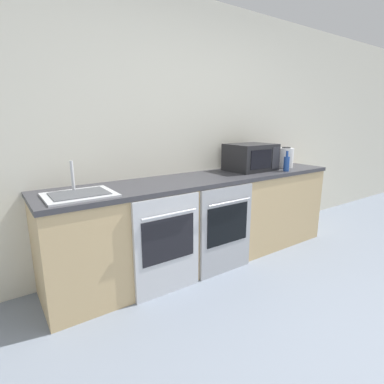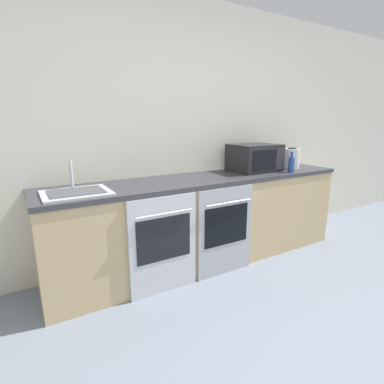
# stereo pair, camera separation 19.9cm
# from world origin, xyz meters

# --- Properties ---
(wall_back) EXTENTS (10.00, 0.06, 2.60)m
(wall_back) POSITION_xyz_m (0.00, 2.21, 1.30)
(wall_back) COLOR silver
(wall_back) RESTS_ON ground_plane
(counter_back) EXTENTS (3.12, 0.65, 0.88)m
(counter_back) POSITION_xyz_m (0.00, 1.86, 0.44)
(counter_back) COLOR tan
(counter_back) RESTS_ON ground_plane
(oven_left) EXTENTS (0.60, 0.06, 0.84)m
(oven_left) POSITION_xyz_m (-0.62, 1.53, 0.43)
(oven_left) COLOR silver
(oven_left) RESTS_ON ground_plane
(oven_right) EXTENTS (0.60, 0.06, 0.84)m
(oven_right) POSITION_xyz_m (0.01, 1.53, 0.43)
(oven_right) COLOR #A8AAAF
(oven_right) RESTS_ON ground_plane
(microwave) EXTENTS (0.51, 0.41, 0.29)m
(microwave) POSITION_xyz_m (0.66, 1.90, 1.03)
(microwave) COLOR #232326
(microwave) RESTS_ON counter_back
(bottle_red) EXTENTS (0.07, 0.07, 0.20)m
(bottle_red) POSITION_xyz_m (1.45, 2.00, 0.96)
(bottle_red) COLOR maroon
(bottle_red) RESTS_ON counter_back
(bottle_blue) EXTENTS (0.06, 0.06, 0.22)m
(bottle_blue) POSITION_xyz_m (0.94, 1.63, 0.97)
(bottle_blue) COLOR #234793
(bottle_blue) RESTS_ON counter_back
(kettle) EXTENTS (0.18, 0.18, 0.24)m
(kettle) POSITION_xyz_m (1.16, 1.81, 1.00)
(kettle) COLOR white
(kettle) RESTS_ON counter_back
(sink) EXTENTS (0.50, 0.40, 0.24)m
(sink) POSITION_xyz_m (-1.22, 1.79, 0.90)
(sink) COLOR silver
(sink) RESTS_ON counter_back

